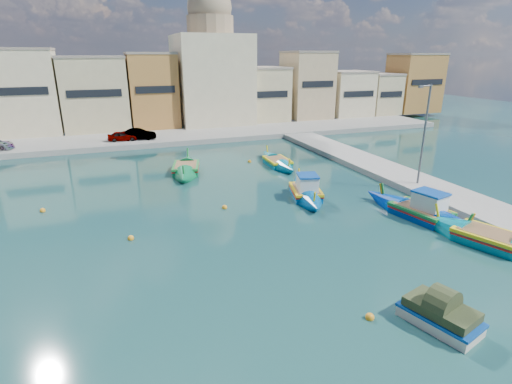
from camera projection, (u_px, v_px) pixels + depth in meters
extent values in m
plane|color=#153B3F|center=(224.00, 263.00, 20.27)|extent=(160.00, 160.00, 0.00)
cube|color=gray|center=(488.00, 212.00, 26.15)|extent=(4.00, 70.00, 0.50)
cube|color=gray|center=(150.00, 139.00, 48.49)|extent=(80.00, 8.00, 0.60)
cube|color=beige|center=(23.00, 93.00, 48.49)|extent=(7.88, 6.24, 9.89)
cube|color=gray|center=(15.00, 49.00, 46.82)|extent=(8.04, 6.37, 0.30)
cube|color=black|center=(18.00, 91.00, 45.52)|extent=(6.30, 0.10, 0.90)
cube|color=#C0B285|center=(95.00, 94.00, 51.86)|extent=(7.88, 7.44, 8.99)
cube|color=gray|center=(90.00, 57.00, 50.34)|extent=(8.04, 7.59, 0.30)
cube|color=black|center=(95.00, 93.00, 48.37)|extent=(6.30, 0.10, 0.90)
cube|color=#B47938|center=(153.00, 91.00, 53.62)|extent=(6.17, 6.13, 9.43)
cube|color=gray|center=(150.00, 53.00, 52.03)|extent=(6.29, 6.26, 0.30)
cube|color=black|center=(155.00, 90.00, 50.70)|extent=(4.93, 0.10, 0.90)
cube|color=tan|center=(206.00, 101.00, 57.35)|extent=(7.31, 7.69, 6.05)
cube|color=gray|center=(206.00, 78.00, 56.31)|extent=(7.46, 7.85, 0.30)
cube|color=black|center=(213.00, 102.00, 53.80)|extent=(5.85, 0.10, 0.90)
cube|color=#C0B285|center=(259.00, 95.00, 59.59)|extent=(7.54, 7.30, 7.41)
cube|color=gray|center=(259.00, 68.00, 58.33)|extent=(7.69, 7.45, 0.30)
cube|color=black|center=(268.00, 94.00, 56.19)|extent=(6.03, 0.10, 0.90)
cube|color=tan|center=(307.00, 86.00, 61.70)|extent=(6.36, 6.97, 9.63)
cube|color=gray|center=(308.00, 52.00, 60.08)|extent=(6.48, 7.11, 0.30)
cube|color=black|center=(318.00, 84.00, 58.41)|extent=(5.09, 0.10, 0.90)
cube|color=beige|center=(347.00, 94.00, 64.46)|extent=(6.63, 6.70, 6.65)
cube|color=gray|center=(348.00, 72.00, 63.32)|extent=(6.76, 6.83, 0.30)
cube|color=black|center=(359.00, 94.00, 61.34)|extent=(5.30, 0.10, 0.90)
cube|color=#C0B285|center=(377.00, 94.00, 66.91)|extent=(5.08, 7.51, 6.20)
cube|color=gray|center=(379.00, 74.00, 65.85)|extent=(5.18, 7.66, 0.30)
cube|color=black|center=(392.00, 94.00, 63.45)|extent=(4.06, 0.10, 0.90)
cube|color=#B47938|center=(414.00, 84.00, 68.02)|extent=(7.79, 6.00, 9.33)
cube|color=gray|center=(418.00, 54.00, 66.44)|extent=(7.95, 6.12, 0.30)
cube|color=black|center=(427.00, 82.00, 65.16)|extent=(6.23, 0.10, 0.90)
cube|color=beige|center=(212.00, 80.00, 56.82)|extent=(10.00, 10.00, 12.00)
cylinder|color=#9E8466|center=(210.00, 25.00, 54.47)|extent=(6.40, 6.40, 2.40)
sphere|color=#9E8466|center=(209.00, 8.00, 53.75)|extent=(6.00, 6.00, 6.00)
cylinder|color=#595B60|center=(423.00, 139.00, 30.07)|extent=(0.16, 0.16, 8.00)
cylinder|color=#595B60|center=(426.00, 86.00, 28.66)|extent=(1.00, 0.10, 0.10)
cube|color=#595B60|center=(421.00, 87.00, 28.51)|extent=(0.35, 0.15, 0.18)
imported|color=#4C1919|center=(122.00, 136.00, 45.81)|extent=(3.33, 1.51, 1.11)
imported|color=#4C1919|center=(139.00, 134.00, 46.39)|extent=(4.06, 1.96, 1.28)
cube|color=#002C9F|center=(420.00, 214.00, 25.91)|extent=(2.76, 3.90, 0.99)
cone|color=#002C9F|center=(384.00, 201.00, 28.18)|extent=(2.69, 3.61, 2.53)
cone|color=#002C9F|center=(464.00, 229.00, 23.61)|extent=(2.69, 3.61, 2.53)
cube|color=#EAAB13|center=(421.00, 208.00, 25.78)|extent=(2.88, 4.11, 0.18)
cube|color=red|center=(421.00, 211.00, 25.83)|extent=(2.87, 3.99, 0.10)
cube|color=olive|center=(421.00, 207.00, 25.75)|extent=(2.39, 3.52, 0.06)
cylinder|color=#EAAB13|center=(381.00, 191.00, 28.20)|extent=(0.25, 0.49, 1.08)
cylinder|color=#EAAB13|center=(471.00, 221.00, 23.18)|extent=(0.25, 0.49, 1.08)
cube|color=white|center=(430.00, 202.00, 25.17)|extent=(1.77, 2.08, 1.09)
cube|color=#0F47A5|center=(431.00, 193.00, 24.97)|extent=(1.88, 2.22, 0.12)
cube|color=#0059A2|center=(306.00, 194.00, 29.63)|extent=(2.70, 3.49, 0.97)
cone|color=#0059A2|center=(299.00, 183.00, 32.01)|extent=(2.64, 3.29, 2.41)
cone|color=#0059A2|center=(313.00, 206.00, 27.21)|extent=(2.64, 3.29, 2.41)
cube|color=yellow|center=(306.00, 189.00, 29.49)|extent=(2.82, 3.68, 0.17)
cube|color=red|center=(306.00, 191.00, 29.55)|extent=(2.81, 3.57, 0.10)
cube|color=olive|center=(306.00, 188.00, 29.47)|extent=(2.35, 3.14, 0.06)
cylinder|color=yellow|center=(299.00, 175.00, 32.04)|extent=(0.26, 0.48, 1.05)
cylinder|color=yellow|center=(314.00, 199.00, 26.77)|extent=(0.26, 0.48, 1.05)
cube|color=white|center=(307.00, 183.00, 28.87)|extent=(1.73, 1.88, 1.06)
cube|color=#0F47A5|center=(308.00, 175.00, 28.68)|extent=(1.84, 2.01, 0.12)
cube|color=#007BA0|center=(277.00, 163.00, 38.03)|extent=(1.97, 3.14, 0.93)
cone|color=#007BA0|center=(268.00, 157.00, 40.30)|extent=(1.96, 2.91, 2.35)
cone|color=#007BA0|center=(288.00, 170.00, 35.74)|extent=(1.96, 2.91, 2.35)
cube|color=yellow|center=(277.00, 159.00, 37.91)|extent=(2.05, 3.31, 0.17)
cube|color=#197F33|center=(277.00, 161.00, 37.96)|extent=(2.06, 3.20, 0.09)
cube|color=olive|center=(277.00, 159.00, 37.88)|extent=(1.68, 2.85, 0.06)
cylinder|color=yellow|center=(267.00, 150.00, 40.32)|extent=(0.15, 0.45, 1.02)
cylinder|color=yellow|center=(289.00, 164.00, 35.31)|extent=(0.15, 0.45, 1.02)
cube|color=#0A7240|center=(186.00, 170.00, 35.70)|extent=(2.90, 3.69, 1.08)
cone|color=#0A7240|center=(188.00, 162.00, 38.21)|extent=(2.85, 3.50, 2.66)
cone|color=#0A7240|center=(184.00, 178.00, 33.15)|extent=(2.85, 3.50, 2.66)
cube|color=#1B8838|center=(186.00, 165.00, 35.55)|extent=(3.03, 3.88, 0.19)
cube|color=red|center=(186.00, 167.00, 35.62)|extent=(3.02, 3.78, 0.11)
cube|color=olive|center=(186.00, 164.00, 35.52)|extent=(2.52, 3.32, 0.06)
cylinder|color=#1B8838|center=(188.00, 154.00, 38.23)|extent=(0.27, 0.53, 1.17)
cylinder|color=#1B8838|center=(183.00, 171.00, 32.67)|extent=(0.27, 0.53, 1.17)
cube|color=#003BA4|center=(420.00, 215.00, 25.80)|extent=(2.66, 3.81, 1.02)
cone|color=#003BA4|center=(385.00, 201.00, 28.12)|extent=(2.61, 3.54, 2.60)
cone|color=#003BA4|center=(462.00, 230.00, 23.45)|extent=(2.61, 3.54, 2.60)
cube|color=#177430|center=(421.00, 209.00, 25.66)|extent=(2.77, 4.01, 0.18)
cube|color=red|center=(421.00, 211.00, 25.72)|extent=(2.77, 3.89, 0.10)
cube|color=olive|center=(421.00, 208.00, 25.63)|extent=(2.30, 3.44, 0.06)
cylinder|color=#177430|center=(383.00, 191.00, 28.13)|extent=(0.23, 0.50, 1.12)
cylinder|color=#177430|center=(468.00, 221.00, 23.00)|extent=(0.23, 0.50, 1.12)
cube|color=#008A9E|center=(488.00, 241.00, 22.16)|extent=(3.13, 3.83, 1.07)
cone|color=#008A9E|center=(440.00, 225.00, 24.12)|extent=(3.06, 3.63, 2.66)
cube|color=yellow|center=(490.00, 234.00, 22.02)|extent=(3.27, 4.03, 0.19)
cube|color=red|center=(489.00, 237.00, 22.08)|extent=(3.25, 3.92, 0.11)
cube|color=olive|center=(490.00, 232.00, 21.99)|extent=(2.73, 3.44, 0.06)
cylinder|color=yellow|center=(438.00, 213.00, 24.08)|extent=(0.31, 0.53, 1.17)
cube|color=beige|center=(439.00, 322.00, 15.57)|extent=(2.28, 3.18, 0.72)
cube|color=#0F47A5|center=(440.00, 315.00, 15.46)|extent=(2.36, 3.27, 0.12)
cube|color=#2D381E|center=(441.00, 309.00, 15.37)|extent=(2.14, 2.85, 0.36)
cylinder|color=#2D381E|center=(442.00, 305.00, 15.31)|extent=(1.30, 2.61, 0.61)
sphere|color=#FF9D1A|center=(131.00, 238.00, 22.82)|extent=(0.36, 0.36, 0.36)
sphere|color=#FF9D1A|center=(225.00, 207.00, 27.42)|extent=(0.36, 0.36, 0.36)
sphere|color=#FF9D1A|center=(250.00, 161.00, 39.15)|extent=(0.36, 0.36, 0.36)
sphere|color=#FF9D1A|center=(43.00, 211.00, 26.86)|extent=(0.36, 0.36, 0.36)
sphere|color=#FF9D1A|center=(455.00, 224.00, 24.80)|extent=(0.36, 0.36, 0.36)
sphere|color=#FF9D1A|center=(370.00, 317.00, 15.97)|extent=(0.36, 0.36, 0.36)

